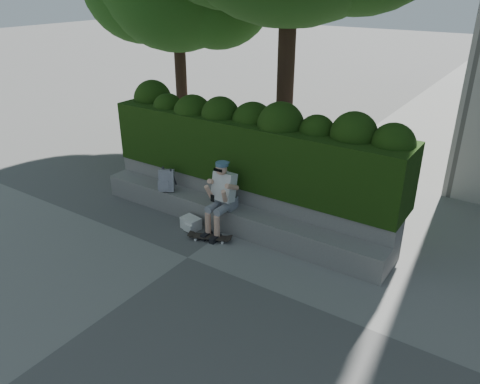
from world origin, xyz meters
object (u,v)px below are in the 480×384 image
Objects in this scene: person at (222,195)px; skateboard at (210,237)px; backpack_plaid at (167,180)px; backpack_ground at (191,223)px.

person is 0.80m from skateboard.
backpack_plaid is (-1.42, 0.48, 0.61)m from skateboard.
skateboard is 1.62m from backpack_plaid.
person reaches higher than backpack_ground.
backpack_ground is at bearing -156.19° from person.
skateboard is at bearing -6.67° from backpack_ground.
backpack_plaid reaches higher than skateboard.
skateboard is 1.68× the size of backpack_plaid.
person is at bearing -35.98° from backpack_plaid.
backpack_plaid reaches higher than backpack_ground.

